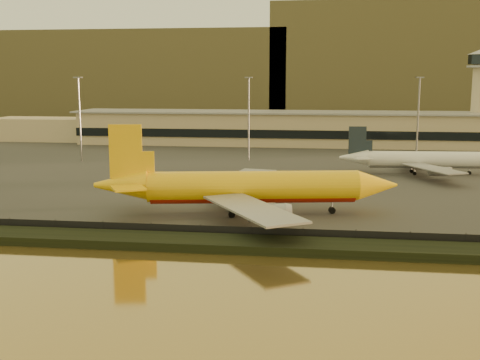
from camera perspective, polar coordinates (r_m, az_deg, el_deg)
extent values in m
plane|color=black|center=(106.79, 0.83, -4.01)|extent=(900.00, 900.00, 0.00)
cube|color=black|center=(90.31, -0.50, -6.10)|extent=(320.00, 7.00, 1.40)
cube|color=#2D2D2D|center=(199.98, 4.19, 2.40)|extent=(320.00, 220.00, 0.20)
cube|color=black|center=(93.97, -0.14, -5.09)|extent=(300.00, 0.05, 2.20)
cube|color=tan|center=(229.13, 4.70, 4.85)|extent=(160.00, 22.00, 12.00)
cube|color=black|center=(218.08, 4.53, 4.35)|extent=(160.00, 0.60, 3.00)
cube|color=gray|center=(228.70, 4.72, 6.42)|extent=(164.00, 24.00, 0.60)
cube|color=tan|center=(256.60, -17.01, 4.64)|extent=(50.00, 18.00, 9.00)
cylinder|color=tan|center=(241.11, 21.78, 6.58)|extent=(6.40, 6.40, 30.00)
cylinder|color=slate|center=(188.07, -14.94, 5.50)|extent=(0.50, 0.50, 25.00)
cube|color=slate|center=(187.65, -15.11, 9.37)|extent=(2.20, 2.20, 0.40)
cylinder|color=slate|center=(184.82, 0.82, 5.76)|extent=(0.50, 0.50, 25.00)
cube|color=slate|center=(184.40, 0.83, 9.70)|extent=(2.20, 2.20, 0.40)
cylinder|color=slate|center=(183.46, 16.50, 5.34)|extent=(0.50, 0.50, 25.00)
cube|color=slate|center=(183.04, 16.69, 9.30)|extent=(2.20, 2.20, 0.40)
cube|color=brown|center=(468.58, -11.29, 9.74)|extent=(260.00, 160.00, 55.00)
cube|color=brown|center=(449.79, 18.09, 10.42)|extent=(220.00, 160.00, 70.00)
cylinder|color=yellow|center=(110.91, 1.25, -0.58)|extent=(39.15, 12.58, 5.60)
cylinder|color=#B41B0A|center=(111.09, 1.25, -1.08)|extent=(37.87, 11.17, 4.37)
cone|color=yellow|center=(114.80, 12.86, -0.47)|extent=(8.44, 6.88, 5.60)
cone|color=yellow|center=(111.86, -11.23, -0.46)|extent=(10.55, 7.28, 5.60)
cube|color=yellow|center=(110.81, -10.79, 2.68)|extent=(5.91, 1.52, 9.80)
cube|color=yellow|center=(116.96, -9.79, 0.23)|extent=(6.03, 5.98, 0.34)
cube|color=yellow|center=(106.02, -10.54, -0.76)|extent=(7.27, 7.25, 0.34)
cube|color=gray|center=(125.69, 0.30, 0.18)|extent=(12.22, 25.25, 0.34)
cylinder|color=gray|center=(122.55, 1.65, -0.80)|extent=(6.92, 4.21, 3.08)
cube|color=gray|center=(96.43, 1.20, -2.73)|extent=(19.38, 24.49, 0.34)
cylinder|color=gray|center=(100.51, 2.60, -3.13)|extent=(6.92, 4.21, 3.08)
cylinder|color=black|center=(113.78, 8.71, -2.85)|extent=(1.39, 1.19, 1.23)
cylinder|color=slate|center=(113.65, 8.72, -2.53)|extent=(0.22, 0.22, 2.52)
cylinder|color=black|center=(109.19, -0.79, -3.26)|extent=(1.39, 1.19, 1.23)
cylinder|color=slate|center=(109.04, -0.79, -2.93)|extent=(0.22, 0.22, 2.52)
cylinder|color=black|center=(114.10, -0.87, -2.70)|extent=(1.39, 1.19, 1.23)
cylinder|color=slate|center=(113.97, -0.87, -2.38)|extent=(0.22, 0.22, 2.52)
cylinder|color=white|center=(165.29, 17.19, 1.89)|extent=(30.23, 6.38, 4.17)
cylinder|color=gray|center=(165.38, 17.17, 1.64)|extent=(29.33, 5.40, 3.25)
cone|color=white|center=(161.88, 10.72, 2.11)|extent=(7.79, 4.71, 4.17)
cube|color=#1B2531|center=(161.46, 11.07, 3.72)|extent=(4.60, 0.67, 7.29)
cube|color=white|center=(166.15, 11.13, 2.40)|extent=(4.99, 4.84, 0.25)
cube|color=white|center=(157.96, 11.51, 2.02)|extent=(5.36, 5.24, 0.25)
cube|color=gray|center=(176.26, 16.06, 2.17)|extent=(11.27, 19.64, 0.25)
cylinder|color=gray|center=(174.15, 16.90, 1.66)|extent=(5.16, 2.66, 2.29)
cube|color=gray|center=(154.17, 17.85, 1.05)|extent=(13.52, 19.40, 0.25)
cylinder|color=gray|center=(157.55, 18.32, 0.78)|extent=(5.16, 2.66, 2.29)
cylinder|color=black|center=(168.82, 20.91, 0.64)|extent=(0.97, 0.80, 0.92)
cylinder|color=slate|center=(168.75, 20.92, 0.80)|extent=(0.22, 0.22, 1.88)
cylinder|color=black|center=(163.26, 16.21, 0.61)|extent=(0.97, 0.80, 0.92)
cylinder|color=slate|center=(163.19, 16.22, 0.77)|extent=(0.22, 0.22, 1.88)
cylinder|color=black|center=(166.88, 15.94, 0.81)|extent=(0.97, 0.80, 0.92)
cylinder|color=slate|center=(166.81, 15.94, 0.97)|extent=(0.22, 0.22, 1.88)
cube|color=yellow|center=(128.42, 4.48, -1.24)|extent=(4.03, 2.90, 1.66)
cube|color=white|center=(140.86, -2.92, -0.27)|extent=(3.66, 1.93, 1.58)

